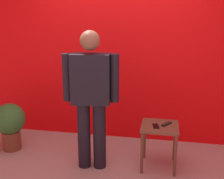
{
  "coord_description": "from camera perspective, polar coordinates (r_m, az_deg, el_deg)",
  "views": [
    {
      "loc": [
        0.72,
        -2.95,
        1.96
      ],
      "look_at": [
        0.05,
        0.55,
        0.98
      ],
      "focal_mm": 46.69,
      "sensor_mm": 36.0,
      "label": 1
    }
  ],
  "objects": [
    {
      "name": "back_wall_red",
      "position": [
        4.38,
        1.31,
        10.96
      ],
      "size": [
        6.05,
        0.12,
        3.26
      ],
      "primitive_type": "cube",
      "color": "red",
      "rests_on": "ground_plane"
    },
    {
      "name": "standing_person",
      "position": [
        3.54,
        -4.14,
        -0.91
      ],
      "size": [
        0.69,
        0.28,
        1.74
      ],
      "color": "black",
      "rests_on": "ground_plane"
    },
    {
      "name": "side_table",
      "position": [
        3.74,
        9.31,
        -8.39
      ],
      "size": [
        0.46,
        0.46,
        0.57
      ],
      "color": "brown",
      "rests_on": "ground_plane"
    },
    {
      "name": "cell_phone",
      "position": [
        3.66,
        8.58,
        -7.09
      ],
      "size": [
        0.09,
        0.15,
        0.01
      ],
      "primitive_type": "cube",
      "rotation": [
        0.0,
        0.0,
        0.17
      ],
      "color": "black",
      "rests_on": "side_table"
    },
    {
      "name": "tv_remote",
      "position": [
        3.73,
        10.61,
        -6.65
      ],
      "size": [
        0.13,
        0.17,
        0.02
      ],
      "primitive_type": "cube",
      "rotation": [
        0.0,
        0.0,
        -0.58
      ],
      "color": "black",
      "rests_on": "side_table"
    },
    {
      "name": "potted_plant",
      "position": [
        4.42,
        -19.35,
        -6.15
      ],
      "size": [
        0.44,
        0.44,
        0.69
      ],
      "color": "brown",
      "rests_on": "ground_plane"
    }
  ]
}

